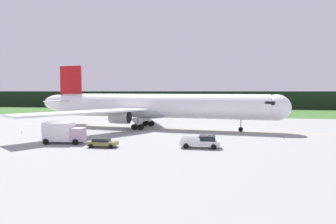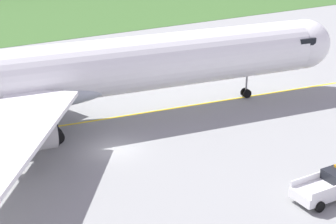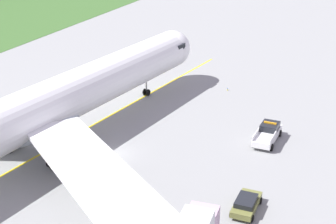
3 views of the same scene
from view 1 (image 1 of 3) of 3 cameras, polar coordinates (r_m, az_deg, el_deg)
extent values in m
plane|color=gray|center=(58.50, -2.74, -3.99)|extent=(320.00, 320.00, 0.00)
cube|color=#39612A|center=(116.88, 3.33, 0.04)|extent=(320.00, 45.58, 0.04)
cube|color=black|center=(140.90, 4.36, 2.34)|extent=(288.00, 4.35, 8.02)
cube|color=yellow|center=(65.12, -2.02, -3.16)|extent=(74.00, 9.49, 0.01)
cylinder|color=white|center=(64.68, -2.03, 1.20)|extent=(46.86, 10.85, 5.14)
ellipsoid|color=white|center=(61.51, 20.01, 0.81)|extent=(6.25, 5.80, 5.14)
ellipsoid|color=white|center=(76.23, -20.04, 1.68)|extent=(8.64, 4.84, 3.86)
ellipsoid|color=#A9B2BC|center=(65.54, -3.96, -0.01)|extent=(12.96, 6.89, 2.83)
cube|color=black|center=(61.40, 18.89, 1.67)|extent=(2.39, 5.07, 0.70)
cube|color=white|center=(80.96, -5.12, 1.30)|extent=(14.53, 26.13, 0.35)
cylinder|color=#A3A3A3|center=(73.70, -4.13, 0.02)|extent=(4.19, 3.08, 2.62)
cylinder|color=black|center=(73.03, -2.66, -0.02)|extent=(0.42, 2.41, 2.41)
cube|color=white|center=(55.99, -15.62, -0.05)|extent=(19.50, 24.35, 0.35)
cylinder|color=#A3A3A3|center=(59.82, -9.21, -0.96)|extent=(4.19, 3.08, 2.62)
cylinder|color=black|center=(58.98, -7.46, -1.01)|extent=(0.42, 2.41, 2.41)
cube|color=#AD1417|center=(74.34, -18.13, 5.28)|extent=(5.57, 1.12, 8.08)
cube|color=white|center=(77.55, -16.89, 2.17)|extent=(4.00, 7.05, 0.28)
cube|color=white|center=(71.77, -19.98, 1.96)|extent=(5.34, 7.20, 0.28)
cylinder|color=gray|center=(61.70, 13.79, -2.14)|extent=(0.20, 0.20, 2.39)
cylinder|color=black|center=(62.10, 13.78, -3.21)|extent=(0.92, 0.33, 0.90)
cylinder|color=black|center=(61.58, 13.76, -3.27)|extent=(0.92, 0.33, 0.90)
cylinder|color=gray|center=(69.15, -3.76, -1.25)|extent=(0.28, 0.28, 2.39)
cylinder|color=black|center=(68.71, -3.31, -2.29)|extent=(1.23, 0.45, 1.20)
cylinder|color=black|center=(69.36, -3.12, -2.23)|extent=(1.23, 0.45, 1.20)
cylinder|color=black|center=(69.19, -4.40, -2.25)|extent=(1.23, 0.45, 1.20)
cylinder|color=black|center=(69.84, -4.20, -2.19)|extent=(1.23, 0.45, 1.20)
cylinder|color=gray|center=(62.95, -5.86, -1.79)|extent=(0.28, 0.28, 2.39)
cylinder|color=black|center=(63.14, -5.14, -2.86)|extent=(1.23, 0.45, 1.20)
cylinder|color=black|center=(62.50, -5.38, -2.93)|extent=(1.23, 0.45, 1.20)
cylinder|color=black|center=(63.66, -6.32, -2.81)|extent=(1.23, 0.45, 1.20)
cylinder|color=black|center=(63.02, -6.56, -2.88)|extent=(1.23, 0.45, 1.20)
cube|color=white|center=(43.27, 6.17, -5.88)|extent=(5.68, 2.03, 0.70)
cube|color=black|center=(43.12, 7.54, -4.98)|extent=(2.27, 1.86, 0.70)
cube|color=white|center=(44.21, 4.48, -4.90)|extent=(2.72, 0.11, 0.45)
cube|color=white|center=(42.32, 4.26, -5.30)|extent=(2.72, 0.11, 0.45)
cube|color=orange|center=(43.05, 7.55, -4.42)|extent=(0.20, 1.41, 0.16)
cylinder|color=black|center=(44.29, 8.75, -6.13)|extent=(0.76, 0.24, 0.76)
cylinder|color=black|center=(42.27, 8.73, -6.62)|extent=(0.76, 0.24, 0.76)
cylinder|color=black|center=(44.48, 3.74, -6.05)|extent=(0.76, 0.24, 0.76)
cylinder|color=black|center=(42.47, 3.48, -6.53)|extent=(0.76, 0.24, 0.76)
cube|color=#C5A2BD|center=(48.41, -16.86, -4.11)|extent=(2.16, 2.60, 2.00)
cube|color=white|center=(49.47, -20.25, -3.52)|extent=(4.53, 2.87, 2.84)
cylinder|color=#99999E|center=(49.36, -19.29, -5.29)|extent=(0.78, 0.19, 1.04)
cylinder|color=#99999E|center=(50.02, -21.11, -5.21)|extent=(0.78, 0.19, 1.04)
cylinder|color=black|center=(49.67, -16.37, -5.06)|extent=(0.92, 0.36, 0.90)
cylinder|color=black|center=(47.44, -17.32, -5.51)|extent=(0.92, 0.36, 0.90)
cylinder|color=black|center=(51.35, -21.23, -4.88)|extent=(0.92, 0.36, 0.90)
cylinder|color=black|center=(49.20, -22.37, -5.29)|extent=(0.92, 0.36, 0.90)
cube|color=olive|center=(44.56, -12.39, -5.86)|extent=(4.30, 1.96, 0.55)
cube|color=black|center=(44.55, -12.66, -5.22)|extent=(2.43, 1.68, 0.45)
cylinder|color=black|center=(45.01, -10.19, -6.09)|extent=(0.61, 0.20, 0.60)
cylinder|color=black|center=(43.26, -10.95, -6.51)|extent=(0.61, 0.20, 0.60)
cylinder|color=black|center=(45.99, -13.74, -5.93)|extent=(0.61, 0.20, 0.60)
cylinder|color=black|center=(44.28, -14.62, -6.33)|extent=(0.61, 0.20, 0.60)
cylinder|color=yellow|center=(53.48, 21.38, -4.88)|extent=(0.10, 0.10, 0.27)
sphere|color=blue|center=(53.46, 21.39, -4.68)|extent=(0.12, 0.12, 0.12)
cylinder|color=yellow|center=(64.12, -26.23, -3.58)|extent=(0.10, 0.10, 0.26)
sphere|color=blue|center=(64.09, -26.23, -3.42)|extent=(0.12, 0.12, 0.12)
camera|label=2|loc=(36.25, -44.63, 20.52)|focal=56.30mm
camera|label=3|loc=(64.76, -51.78, 18.21)|focal=55.46mm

